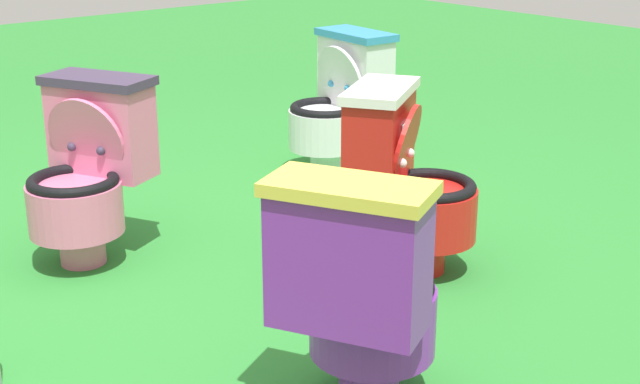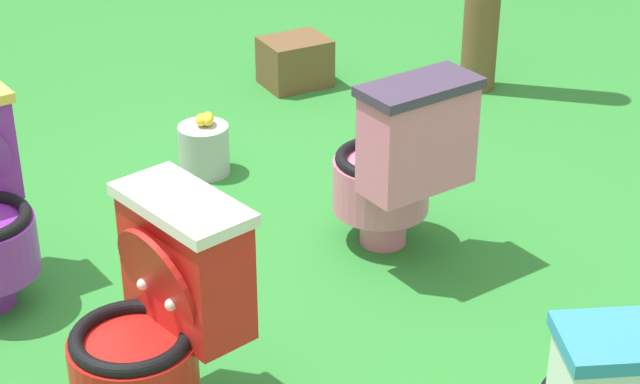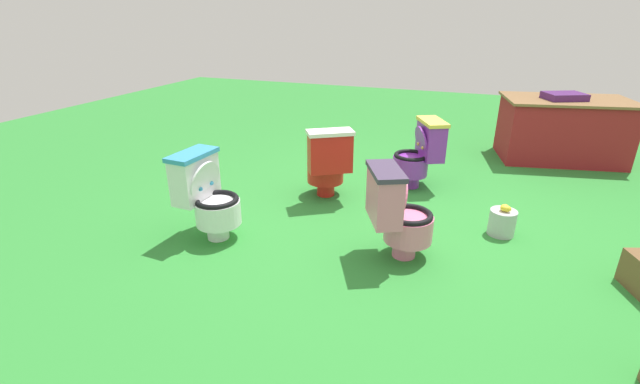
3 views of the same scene
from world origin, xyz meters
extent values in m
plane|color=#2D8433|center=(0.00, 0.00, 0.00)|extent=(14.00, 14.00, 0.00)
cylinder|color=pink|center=(0.18, -0.58, 0.07)|extent=(0.24, 0.24, 0.14)
cylinder|color=pink|center=(0.20, -0.57, 0.24)|extent=(0.49, 0.49, 0.20)
torus|color=black|center=(0.20, -0.57, 0.35)|extent=(0.47, 0.47, 0.04)
cylinder|color=#3F334C|center=(0.20, -0.57, 0.30)|extent=(0.32, 0.32, 0.01)
cube|color=pink|center=(0.02, -0.66, 0.51)|extent=(0.35, 0.45, 0.37)
cube|color=#3F334C|center=(0.02, -0.66, 0.71)|extent=(0.38, 0.48, 0.04)
cube|color=#8CE0E5|center=(0.11, -0.62, 0.56)|extent=(0.06, 0.10, 0.08)
cylinder|color=pink|center=(0.11, -0.62, 0.49)|extent=(0.24, 0.35, 0.35)
sphere|color=#3F334C|center=(0.08, -0.55, 0.46)|extent=(0.04, 0.04, 0.04)
sphere|color=#3F334C|center=(0.14, -0.68, 0.46)|extent=(0.04, 0.04, 0.04)
cube|color=#8CE0E5|center=(-1.41, -0.84, 0.56)|extent=(0.01, 0.11, 0.08)
cylinder|color=red|center=(-0.81, 0.36, 0.24)|extent=(0.51, 0.51, 0.20)
torus|color=black|center=(-0.81, 0.36, 0.35)|extent=(0.49, 0.49, 0.04)
cylinder|color=white|center=(-0.81, 0.36, 0.30)|extent=(0.33, 0.33, 0.01)
cube|color=red|center=(-0.71, 0.19, 0.51)|extent=(0.45, 0.38, 0.37)
cube|color=white|center=(-0.71, 0.19, 0.71)|extent=(0.48, 0.41, 0.04)
cube|color=#8CE0E5|center=(-0.76, 0.28, 0.56)|extent=(0.10, 0.07, 0.08)
cylinder|color=red|center=(-0.76, 0.28, 0.49)|extent=(0.34, 0.26, 0.35)
sphere|color=white|center=(-0.82, 0.24, 0.46)|extent=(0.04, 0.04, 0.04)
sphere|color=white|center=(-0.70, 0.32, 0.46)|extent=(0.04, 0.04, 0.04)
cube|color=brown|center=(1.83, -0.46, 0.12)|extent=(0.36, 0.40, 0.25)
cylinder|color=#B7B7BF|center=(0.89, 0.06, 0.11)|extent=(0.22, 0.22, 0.22)
ellipsoid|color=yellow|center=(0.91, 0.04, 0.25)|extent=(0.07, 0.05, 0.05)
ellipsoid|color=yellow|center=(0.89, 0.04, 0.25)|extent=(0.07, 0.05, 0.05)
ellipsoid|color=yellow|center=(0.89, 0.07, 0.25)|extent=(0.07, 0.05, 0.05)
camera|label=1|loc=(1.59, 2.56, 1.45)|focal=50.34mm
camera|label=2|loc=(-3.36, 0.22, 2.14)|focal=60.62mm
camera|label=3|loc=(0.62, -3.58, 1.78)|focal=24.57mm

